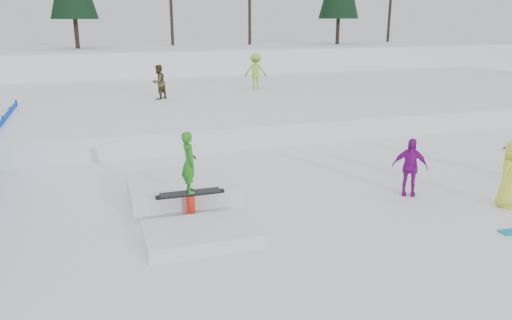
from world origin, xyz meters
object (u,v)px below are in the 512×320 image
object	(u,v)px
walker_olive	(159,82)
jib_rail_feature	(186,199)
spectator_yellow	(510,174)
walker_ygreen	(256,71)
spectator_purple	(410,167)

from	to	relation	value
walker_olive	jib_rail_feature	xyz separation A→B (m)	(-1.05, -12.45, -1.30)
spectator_yellow	walker_olive	bearing A→B (deg)	92.95
walker_ygreen	spectator_purple	xyz separation A→B (m)	(-0.67, -15.08, -0.97)
walker_ygreen	spectator_purple	world-z (taller)	walker_ygreen
walker_ygreen	spectator_yellow	xyz separation A→B (m)	(1.19, -16.58, -0.90)
spectator_purple	walker_olive	bearing A→B (deg)	140.11
spectator_purple	jib_rail_feature	bearing A→B (deg)	-156.78
walker_olive	jib_rail_feature	bearing A→B (deg)	43.69
walker_ygreen	spectator_yellow	distance (m)	16.64
walker_ygreen	spectator_yellow	size ratio (longest dim) A/B	1.12
jib_rail_feature	walker_olive	bearing A→B (deg)	85.18
jib_rail_feature	spectator_purple	bearing A→B (deg)	-6.92
walker_olive	jib_rail_feature	size ratio (longest dim) A/B	0.37
walker_olive	jib_rail_feature	distance (m)	12.56
spectator_purple	jib_rail_feature	distance (m)	5.89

